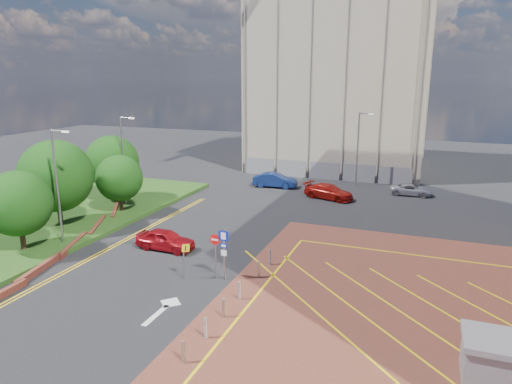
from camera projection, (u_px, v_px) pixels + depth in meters
The scene contains 20 objects.
ground at pixel (209, 285), 26.23m from camera, with size 140.00×140.00×0.00m, color black.
forecourt at pixel (477, 332), 21.41m from camera, with size 26.00×26.00×0.02m, color brown.
grass_bed at pixel (47, 220), 37.82m from camera, with size 14.00×32.00×0.30m, color #234716.
retaining_wall at pixel (71, 245), 32.05m from camera, with size 6.06×20.33×0.40m.
tree_a at pixel (18, 203), 30.18m from camera, with size 4.40×4.40×5.41m.
tree_b at pixel (56, 176), 35.05m from camera, with size 5.60×5.60×6.74m.
tree_c at pixel (119, 178), 39.15m from camera, with size 4.00×4.00×4.90m.
tree_d at pixel (112, 162), 42.74m from camera, with size 5.00×5.00×6.08m.
lamp_left_near at pixel (58, 182), 31.17m from camera, with size 1.53×0.16×8.00m.
lamp_left_far at pixel (123, 157), 40.92m from camera, with size 1.53×0.16×8.00m.
lamp_back at pixel (358, 146), 49.14m from camera, with size 1.53×0.16×8.00m.
sign_cluster at pixel (221, 248), 26.54m from camera, with size 1.17×0.12×3.20m.
warning_sign at pixel (184, 257), 26.65m from camera, with size 0.55×0.37×2.24m.
bollard_row at pixel (234, 297), 23.81m from camera, with size 0.14×11.14×0.90m.
construction_building at pixel (344, 82), 59.79m from camera, with size 21.20×19.20×22.00m, color #AFA68F.
construction_fence at pixel (333, 171), 52.83m from camera, with size 21.60×0.06×2.00m, color gray.
car_red_left at pixel (165, 240), 31.54m from camera, with size 1.68×4.18×1.43m, color #A30E16.
car_blue_back at pixel (275, 180), 49.39m from camera, with size 1.64×4.70×1.55m, color navy.
car_red_back at pixel (329, 192), 44.72m from camera, with size 2.02×4.96×1.44m, color #9D120D.
car_silver_back at pixel (411, 190), 46.07m from camera, with size 1.86×4.04×1.12m, color #BCBBC3.
Camera 1 is at (11.07, -21.59, 11.65)m, focal length 32.00 mm.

